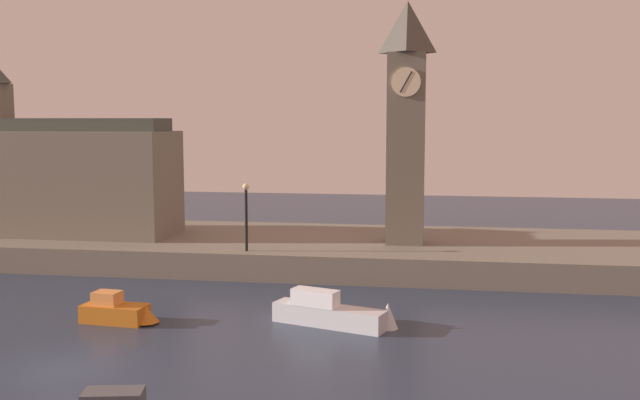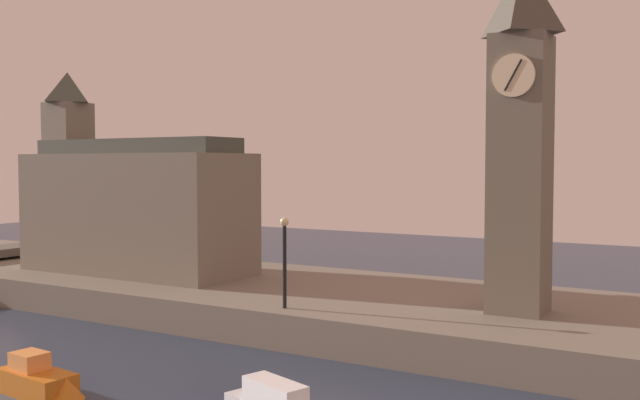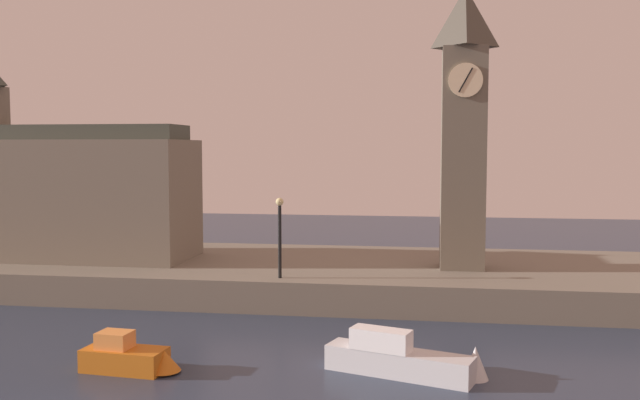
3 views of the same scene
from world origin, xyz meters
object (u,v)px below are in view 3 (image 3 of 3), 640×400
Objects in this scene: parliament_hall at (65,190)px; clock_tower at (463,125)px; streetlamp at (280,228)px; boat_patrol_orange at (132,357)px; boat_ferry_white at (409,360)px.

clock_tower is at bearing -0.69° from parliament_hall.
boat_patrol_orange is (-3.13, -9.34, -3.35)m from streetlamp.
streetlamp is 10.92m from boat_ferry_white.
parliament_hall is at bearing 146.32° from boat_ferry_white.
parliament_hall is at bearing 125.73° from boat_patrol_orange.
boat_ferry_white is (19.01, -12.67, -4.64)m from parliament_hall.
boat_ferry_white is at bearing -54.03° from streetlamp.
boat_patrol_orange is at bearing -108.53° from streetlamp.
boat_patrol_orange is (-11.59, -13.32, -8.17)m from clock_tower.
parliament_hall is at bearing 161.80° from streetlamp.
streetlamp is at bearing -18.20° from parliament_hall.
clock_tower reaches higher than boat_patrol_orange.
clock_tower is 19.45m from boat_patrol_orange.
parliament_hall is 3.76× the size of boat_patrol_orange.
clock_tower is 15.01m from boat_ferry_white.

